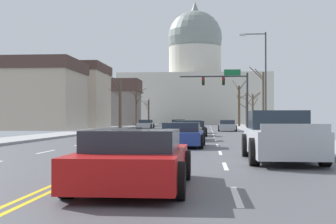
{
  "coord_description": "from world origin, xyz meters",
  "views": [
    {
      "loc": [
        3.0,
        -37.64,
        1.35
      ],
      "look_at": [
        -2.37,
        27.15,
        2.22
      ],
      "focal_mm": 50.91,
      "sensor_mm": 36.0,
      "label": 1
    }
  ],
  "objects_px": {
    "sedan_near_03": "(188,131)",
    "sedan_oncoming_00": "(146,124)",
    "street_lamp_right": "(262,73)",
    "pickup_truck_near_05": "(280,138)",
    "signal_gantry": "(228,87)",
    "pedestrian_00": "(287,122)",
    "bicycle_parked": "(290,131)",
    "sedan_oncoming_02": "(181,123)",
    "sedan_near_06": "(134,160)",
    "sedan_near_04": "(182,135)",
    "sedan_near_02": "(194,129)",
    "sedan_oncoming_01": "(177,124)",
    "sedan_near_00": "(227,126)",
    "sedan_near_01": "(192,127)"
  },
  "relations": [
    {
      "from": "sedan_near_06",
      "to": "pedestrian_00",
      "type": "distance_m",
      "value": 27.03
    },
    {
      "from": "sedan_near_06",
      "to": "sedan_near_00",
      "type": "bearing_deg",
      "value": 85.12
    },
    {
      "from": "street_lamp_right",
      "to": "sedan_oncoming_00",
      "type": "bearing_deg",
      "value": 123.22
    },
    {
      "from": "sedan_near_04",
      "to": "bicycle_parked",
      "type": "xyz_separation_m",
      "value": [
        6.94,
        11.28,
        -0.06
      ]
    },
    {
      "from": "signal_gantry",
      "to": "sedan_near_03",
      "type": "distance_m",
      "value": 26.55
    },
    {
      "from": "sedan_near_02",
      "to": "street_lamp_right",
      "type": "bearing_deg",
      "value": 47.57
    },
    {
      "from": "sedan_near_00",
      "to": "sedan_near_02",
      "type": "distance_m",
      "value": 14.26
    },
    {
      "from": "street_lamp_right",
      "to": "pickup_truck_near_05",
      "type": "distance_m",
      "value": 27.97
    },
    {
      "from": "signal_gantry",
      "to": "sedan_near_03",
      "type": "bearing_deg",
      "value": -97.95
    },
    {
      "from": "street_lamp_right",
      "to": "bicycle_parked",
      "type": "bearing_deg",
      "value": -84.8
    },
    {
      "from": "sedan_oncoming_00",
      "to": "sedan_oncoming_02",
      "type": "height_order",
      "value": "sedan_oncoming_00"
    },
    {
      "from": "sedan_oncoming_01",
      "to": "sedan_near_01",
      "type": "bearing_deg",
      "value": -83.72
    },
    {
      "from": "sedan_near_03",
      "to": "sedan_oncoming_00",
      "type": "relative_size",
      "value": 1.0
    },
    {
      "from": "sedan_near_01",
      "to": "pickup_truck_near_05",
      "type": "distance_m",
      "value": 28.27
    },
    {
      "from": "sedan_oncoming_01",
      "to": "pedestrian_00",
      "type": "bearing_deg",
      "value": -74.46
    },
    {
      "from": "signal_gantry",
      "to": "sedan_near_01",
      "type": "relative_size",
      "value": 1.77
    },
    {
      "from": "sedan_near_03",
      "to": "sedan_near_04",
      "type": "distance_m",
      "value": 6.97
    },
    {
      "from": "street_lamp_right",
      "to": "sedan_near_06",
      "type": "xyz_separation_m",
      "value": [
        -6.33,
        -33.8,
        -4.82
      ]
    },
    {
      "from": "pedestrian_00",
      "to": "bicycle_parked",
      "type": "bearing_deg",
      "value": -92.52
    },
    {
      "from": "sedan_near_06",
      "to": "sedan_oncoming_00",
      "type": "relative_size",
      "value": 0.94
    },
    {
      "from": "sedan_oncoming_00",
      "to": "sedan_near_00",
      "type": "bearing_deg",
      "value": -50.74
    },
    {
      "from": "pickup_truck_near_05",
      "to": "sedan_oncoming_02",
      "type": "relative_size",
      "value": 1.22
    },
    {
      "from": "sedan_near_04",
      "to": "sedan_oncoming_00",
      "type": "distance_m",
      "value": 41.14
    },
    {
      "from": "signal_gantry",
      "to": "sedan_near_02",
      "type": "xyz_separation_m",
      "value": [
        -3.42,
        -18.87,
        -4.47
      ]
    },
    {
      "from": "sedan_near_03",
      "to": "signal_gantry",
      "type": "bearing_deg",
      "value": 82.05
    },
    {
      "from": "sedan_oncoming_01",
      "to": "pedestrian_00",
      "type": "xyz_separation_m",
      "value": [
        10.38,
        -37.32,
        0.52
      ]
    },
    {
      "from": "signal_gantry",
      "to": "pickup_truck_near_05",
      "type": "bearing_deg",
      "value": -90.1
    },
    {
      "from": "sedan_near_04",
      "to": "sedan_oncoming_01",
      "type": "xyz_separation_m",
      "value": [
        -3.37,
        50.07,
        0.01
      ]
    },
    {
      "from": "signal_gantry",
      "to": "pedestrian_00",
      "type": "bearing_deg",
      "value": -80.38
    },
    {
      "from": "street_lamp_right",
      "to": "sedan_near_00",
      "type": "xyz_separation_m",
      "value": [
        -2.82,
        7.43,
        -4.81
      ]
    },
    {
      "from": "sedan_near_00",
      "to": "sedan_near_04",
      "type": "relative_size",
      "value": 1.0
    },
    {
      "from": "sedan_oncoming_01",
      "to": "bicycle_parked",
      "type": "height_order",
      "value": "sedan_oncoming_01"
    },
    {
      "from": "sedan_near_02",
      "to": "pickup_truck_near_05",
      "type": "relative_size",
      "value": 0.84
    },
    {
      "from": "pickup_truck_near_05",
      "to": "bicycle_parked",
      "type": "relative_size",
      "value": 3.15
    },
    {
      "from": "street_lamp_right",
      "to": "pedestrian_00",
      "type": "relative_size",
      "value": 5.28
    },
    {
      "from": "sedan_near_06",
      "to": "sedan_oncoming_01",
      "type": "distance_m",
      "value": 63.44
    },
    {
      "from": "sedan_near_03",
      "to": "sedan_near_00",
      "type": "bearing_deg",
      "value": 81.01
    },
    {
      "from": "sedan_near_06",
      "to": "pedestrian_00",
      "type": "relative_size",
      "value": 2.53
    },
    {
      "from": "sedan_oncoming_00",
      "to": "pedestrian_00",
      "type": "height_order",
      "value": "pedestrian_00"
    },
    {
      "from": "sedan_near_06",
      "to": "sedan_oncoming_02",
      "type": "xyz_separation_m",
      "value": [
        -3.33,
        75.48,
        0.0
      ]
    },
    {
      "from": "bicycle_parked",
      "to": "sedan_near_02",
      "type": "bearing_deg",
      "value": 157.98
    },
    {
      "from": "signal_gantry",
      "to": "street_lamp_right",
      "type": "height_order",
      "value": "street_lamp_right"
    },
    {
      "from": "pedestrian_00",
      "to": "bicycle_parked",
      "type": "distance_m",
      "value": 1.58
    },
    {
      "from": "sedan_near_03",
      "to": "sedan_near_06",
      "type": "height_order",
      "value": "sedan_near_03"
    },
    {
      "from": "signal_gantry",
      "to": "sedan_near_00",
      "type": "xyz_separation_m",
      "value": [
        -0.3,
        -4.96,
        -4.46
      ]
    },
    {
      "from": "sedan_oncoming_00",
      "to": "sedan_oncoming_01",
      "type": "xyz_separation_m",
      "value": [
        3.65,
        9.53,
        0.0
      ]
    },
    {
      "from": "sedan_near_04",
      "to": "sedan_oncoming_02",
      "type": "height_order",
      "value": "sedan_oncoming_02"
    },
    {
      "from": "sedan_near_06",
      "to": "sedan_oncoming_00",
      "type": "distance_m",
      "value": 54.26
    },
    {
      "from": "sedan_near_00",
      "to": "sedan_near_03",
      "type": "height_order",
      "value": "sedan_near_03"
    },
    {
      "from": "sedan_near_04",
      "to": "sedan_oncoming_01",
      "type": "height_order",
      "value": "sedan_oncoming_01"
    }
  ]
}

